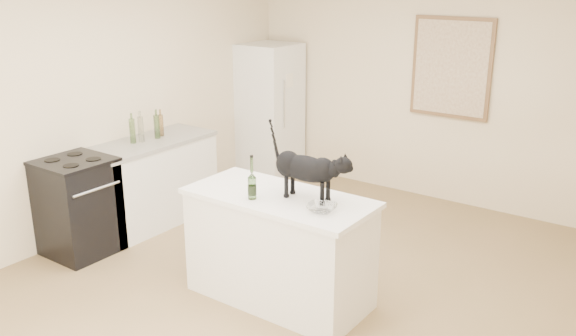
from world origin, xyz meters
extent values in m
plane|color=#91724D|center=(0.00, 0.00, 0.00)|extent=(5.50, 5.50, 0.00)
plane|color=beige|center=(0.00, 2.75, 1.30)|extent=(4.50, 0.00, 4.50)
plane|color=beige|center=(-2.25, 0.00, 1.30)|extent=(0.00, 5.50, 5.50)
cube|color=white|center=(0.10, -0.20, 0.43)|extent=(1.44, 0.67, 0.86)
cube|color=white|center=(0.10, -0.20, 0.88)|extent=(1.50, 0.70, 0.04)
cube|color=white|center=(-1.95, 0.30, 0.43)|extent=(0.60, 1.40, 0.86)
cube|color=gray|center=(-1.95, 0.30, 0.88)|extent=(0.62, 1.44, 0.04)
cube|color=black|center=(-1.95, -0.60, 0.45)|extent=(0.60, 0.60, 0.90)
cube|color=white|center=(-1.95, 2.35, 0.85)|extent=(0.68, 0.68, 1.70)
cube|color=brown|center=(0.30, 2.72, 1.55)|extent=(0.90, 0.03, 1.10)
cube|color=beige|center=(0.30, 2.70, 1.55)|extent=(0.82, 0.00, 1.02)
cylinder|color=#305923|center=(-0.02, -0.38, 1.05)|extent=(0.08, 0.08, 0.30)
imported|color=white|center=(0.55, -0.29, 0.93)|extent=(0.27, 0.27, 0.05)
cube|color=white|center=(-1.60, 2.32, 1.27)|extent=(0.01, 0.14, 0.17)
cylinder|color=#9EAA9D|center=(-1.97, 0.23, 1.03)|extent=(0.06, 0.06, 0.26)
cylinder|color=#2D5A1F|center=(-2.00, 0.15, 1.03)|extent=(0.06, 0.06, 0.25)
cylinder|color=brown|center=(-1.98, 0.52, 1.01)|extent=(0.06, 0.06, 0.23)
cylinder|color=#1F4717|center=(-1.94, 0.42, 1.02)|extent=(0.06, 0.06, 0.25)
camera|label=1|loc=(2.73, -3.74, 2.56)|focal=37.76mm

